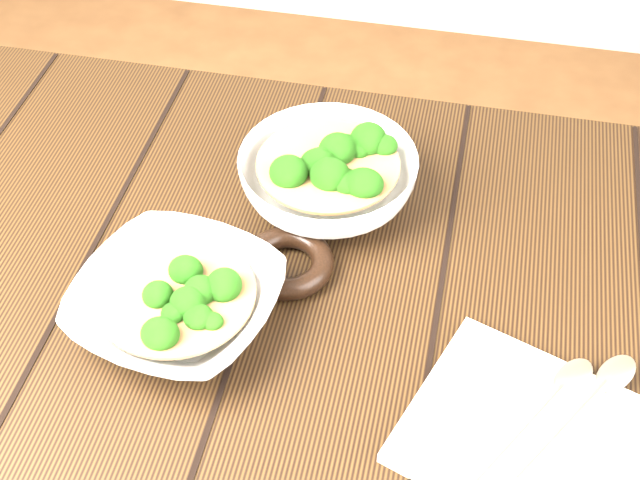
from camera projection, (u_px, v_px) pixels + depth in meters
table at (274, 370)px, 1.05m from camera, size 1.20×0.80×0.75m
soup_bowl_front at (177, 302)px, 0.93m from camera, size 0.25×0.25×0.06m
soup_bowl_back at (328, 177)px, 1.06m from camera, size 0.23×0.23×0.08m
trivet at (287, 263)px, 0.99m from camera, size 0.14×0.14×0.03m
napkin at (535, 439)px, 0.84m from camera, size 0.29×0.26×0.01m
spoon_left at (551, 401)px, 0.86m from camera, size 0.12×0.18×0.01m
spoon_right at (595, 396)px, 0.87m from camera, size 0.12×0.17×0.01m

